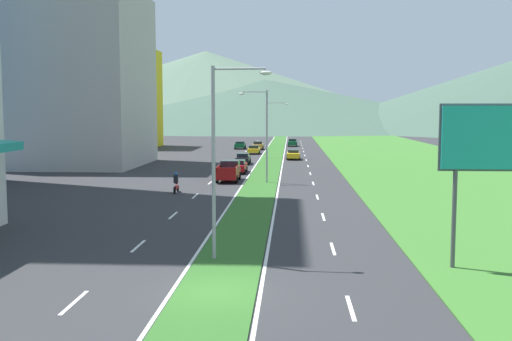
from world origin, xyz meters
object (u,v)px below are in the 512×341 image
(car_1, at_px, (243,159))
(street_lamp_mid, at_px, (264,130))
(street_lamp_near, at_px, (220,150))
(car_0, at_px, (292,142))
(billboard_roadside, at_px, (493,146))
(car_3, at_px, (240,145))
(car_2, at_px, (254,150))
(car_6, at_px, (293,154))
(pickup_truck_0, at_px, (229,171))
(car_5, at_px, (258,145))
(car_7, at_px, (238,166))
(motorcycle_rider, at_px, (176,184))
(street_lamp_far, at_px, (269,125))

(car_1, bearing_deg, street_lamp_mid, -169.77)
(street_lamp_near, distance_m, car_0, 92.63)
(billboard_roadside, bearing_deg, car_3, 102.38)
(street_lamp_mid, height_order, car_2, street_lamp_mid)
(billboard_roadside, distance_m, car_6, 61.32)
(car_6, bearing_deg, car_3, -157.32)
(billboard_roadside, relative_size, pickup_truck_0, 1.37)
(car_0, bearing_deg, car_5, -30.62)
(car_3, height_order, car_5, car_5)
(car_0, relative_size, car_7, 0.96)
(street_lamp_mid, xyz_separation_m, car_7, (-3.40, 9.26, -4.47))
(car_5, distance_m, motorcycle_rider, 58.76)
(billboard_roadside, distance_m, car_2, 72.95)
(car_0, xyz_separation_m, motorcycle_rider, (-10.23, -69.41, -0.03))
(billboard_roadside, bearing_deg, car_0, 95.29)
(street_lamp_near, distance_m, car_6, 59.80)
(car_2, height_order, car_5, car_5)
(billboard_roadside, xyz_separation_m, car_3, (-18.48, 84.22, -4.79))
(car_3, relative_size, motorcycle_rider, 2.02)
(street_lamp_far, distance_m, pickup_truck_0, 29.67)
(car_2, distance_m, car_6, 12.51)
(car_1, relative_size, motorcycle_rider, 2.24)
(car_5, distance_m, pickup_truck_0, 49.62)
(street_lamp_mid, xyz_separation_m, billboard_roadside, (11.60, -31.64, 0.30))
(billboard_roadside, relative_size, car_1, 1.65)
(car_6, height_order, motorcycle_rider, motorcycle_rider)
(car_6, relative_size, car_7, 0.98)
(car_0, relative_size, car_6, 0.98)
(street_lamp_mid, relative_size, car_0, 2.03)
(car_3, xyz_separation_m, motorcycle_rider, (-0.40, -60.18, -0.01))
(car_3, bearing_deg, billboard_roadside, -167.62)
(car_7, height_order, pickup_truck_0, pickup_truck_0)
(car_2, bearing_deg, car_7, -179.85)
(car_3, xyz_separation_m, car_5, (3.45, -1.55, 0.03))
(billboard_roadside, height_order, car_3, billboard_roadside)
(car_1, xyz_separation_m, car_5, (0.31, 30.35, 0.03))
(street_lamp_near, distance_m, car_2, 70.41)
(car_0, height_order, car_6, car_0)
(billboard_roadside, bearing_deg, car_2, 101.96)
(car_5, height_order, car_7, car_5)
(car_1, relative_size, car_7, 0.96)
(billboard_roadside, bearing_deg, car_7, 110.14)
(street_lamp_far, distance_m, car_5, 20.99)
(street_lamp_near, bearing_deg, street_lamp_mid, 88.81)
(car_0, bearing_deg, pickup_truck_0, -6.20)
(street_lamp_far, height_order, car_7, street_lamp_far)
(street_lamp_near, height_order, car_5, street_lamp_near)
(street_lamp_near, height_order, car_6, street_lamp_near)
(car_5, bearing_deg, car_3, 65.88)
(street_lamp_far, height_order, car_1, street_lamp_far)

